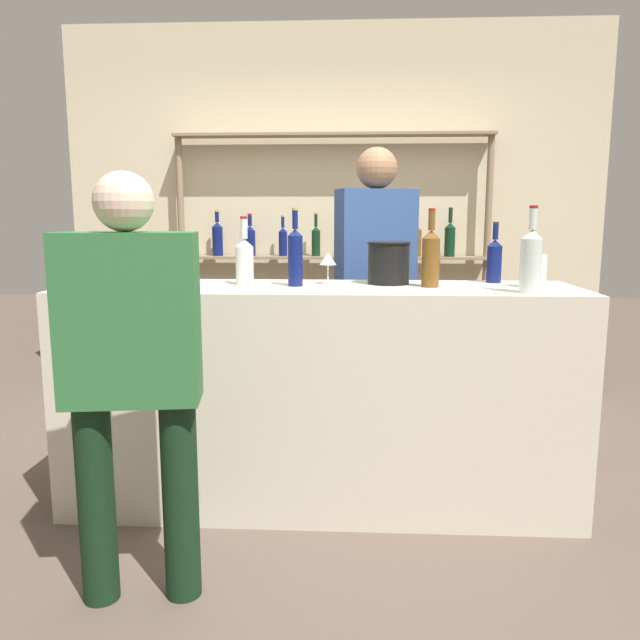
{
  "coord_description": "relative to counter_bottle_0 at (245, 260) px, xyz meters",
  "views": [
    {
      "loc": [
        0.16,
        -2.93,
        1.4
      ],
      "look_at": [
        0.0,
        0.0,
        0.91
      ],
      "focal_mm": 35.0,
      "sensor_mm": 36.0,
      "label": 1
    }
  ],
  "objects": [
    {
      "name": "counter_bottle_4",
      "position": [
        0.25,
        -0.04,
        0.02
      ],
      "size": [
        0.07,
        0.07,
        0.37
      ],
      "color": "#0F1956",
      "rests_on": "bar_counter"
    },
    {
      "name": "bar_counter",
      "position": [
        0.37,
        -0.05,
        -0.66
      ],
      "size": [
        2.43,
        0.64,
        1.07
      ],
      "primitive_type": "cube",
      "color": "beige",
      "rests_on": "ground_plane"
    },
    {
      "name": "counter_bottle_1",
      "position": [
        1.28,
        -0.26,
        0.02
      ],
      "size": [
        0.09,
        0.09,
        0.37
      ],
      "color": "silver",
      "rests_on": "bar_counter"
    },
    {
      "name": "back_wall",
      "position": [
        0.37,
        1.87,
        0.21
      ],
      "size": [
        4.03,
        0.12,
        2.8
      ],
      "primitive_type": "cube",
      "color": "beige",
      "rests_on": "ground_plane"
    },
    {
      "name": "counter_bottle_3",
      "position": [
        1.22,
        0.17,
        -0.01
      ],
      "size": [
        0.07,
        0.07,
        0.3
      ],
      "color": "#0F1956",
      "rests_on": "bar_counter"
    },
    {
      "name": "back_shelf",
      "position": [
        0.37,
        1.69,
        0.11
      ],
      "size": [
        2.33,
        0.18,
        1.99
      ],
      "color": "#897056",
      "rests_on": "ground_plane"
    },
    {
      "name": "counter_bottle_2",
      "position": [
        0.88,
        -0.05,
        0.02
      ],
      "size": [
        0.08,
        0.08,
        0.36
      ],
      "color": "brown",
      "rests_on": "bar_counter"
    },
    {
      "name": "customer_left",
      "position": [
        -0.25,
        -0.89,
        -0.3
      ],
      "size": [
        0.49,
        0.27,
        1.55
      ],
      "rotation": [
        0.0,
        0.0,
        1.71
      ],
      "color": "black",
      "rests_on": "ground_plane"
    },
    {
      "name": "wine_glass",
      "position": [
        0.4,
        0.05,
        -0.0
      ],
      "size": [
        0.08,
        0.08,
        0.16
      ],
      "color": "silver",
      "rests_on": "bar_counter"
    },
    {
      "name": "server_behind_counter",
      "position": [
        0.65,
        0.65,
        -0.13
      ],
      "size": [
        0.48,
        0.33,
        1.79
      ],
      "rotation": [
        0.0,
        0.0,
        -1.25
      ],
      "color": "#121C33",
      "rests_on": "ground_plane"
    },
    {
      "name": "counter_bottle_0",
      "position": [
        0.0,
        0.0,
        0.0
      ],
      "size": [
        0.09,
        0.09,
        0.33
      ],
      "color": "silver",
      "rests_on": "bar_counter"
    },
    {
      "name": "ground_plane",
      "position": [
        0.37,
        -0.05,
        -1.19
      ],
      "size": [
        16.0,
        16.0,
        0.0
      ],
      "primitive_type": "plane",
      "color": "brown"
    },
    {
      "name": "ice_bucket",
      "position": [
        0.7,
        0.07,
        -0.02
      ],
      "size": [
        0.21,
        0.21,
        0.21
      ],
      "color": "black",
      "rests_on": "bar_counter"
    },
    {
      "name": "cork_jar",
      "position": [
        1.37,
        -0.04,
        -0.05
      ],
      "size": [
        0.11,
        0.11,
        0.15
      ],
      "color": "silver",
      "rests_on": "bar_counter"
    }
  ]
}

